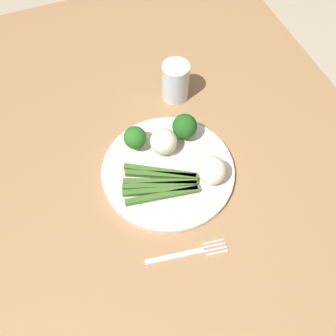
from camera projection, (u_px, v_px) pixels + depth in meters
ground_plane at (166, 278)px, 1.46m from camera, size 6.00×6.00×0.02m
dining_table at (164, 203)px, 0.91m from camera, size 1.45×1.04×0.72m
plate at (168, 171)px, 0.85m from camera, size 0.29×0.29×0.01m
asparagus_bundle at (161, 183)px, 0.82m from camera, size 0.12×0.17×0.01m
broccoli_front_left at (135, 138)px, 0.84m from camera, size 0.05×0.05×0.06m
broccoli_back at (185, 127)px, 0.86m from camera, size 0.06×0.06×0.07m
cauliflower_front at (164, 142)px, 0.84m from camera, size 0.06×0.06×0.06m
cauliflower_right at (212, 170)px, 0.80m from camera, size 0.06×0.06×0.06m
fork at (188, 253)px, 0.75m from camera, size 0.04×0.17×0.00m
water_glass at (176, 81)px, 0.93m from camera, size 0.07×0.07×0.10m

